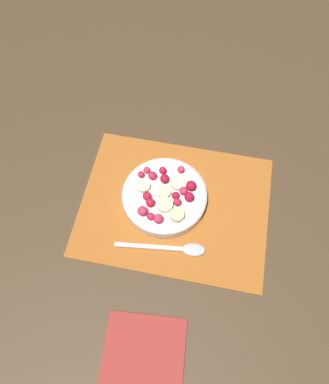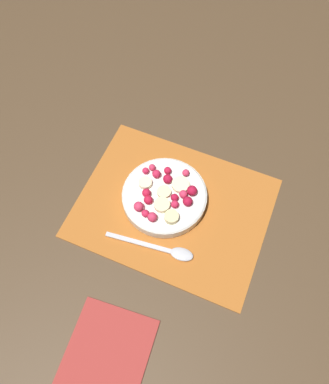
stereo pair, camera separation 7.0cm
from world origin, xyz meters
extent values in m
plane|color=#4C3823|center=(0.00, 0.00, 0.00)|extent=(3.00, 3.00, 0.00)
cube|color=#B26023|center=(0.00, 0.00, 0.00)|extent=(0.39, 0.30, 0.01)
cylinder|color=silver|center=(0.02, -0.01, 0.02)|extent=(0.18, 0.18, 0.02)
torus|color=silver|center=(0.02, -0.01, 0.03)|extent=(0.18, 0.18, 0.01)
cylinder|color=white|center=(0.02, -0.01, 0.03)|extent=(0.16, 0.16, 0.00)
cylinder|color=beige|center=(-0.01, 0.04, 0.04)|extent=(0.04, 0.04, 0.01)
cylinder|color=beige|center=(0.02, -0.01, 0.04)|extent=(0.04, 0.04, 0.01)
cylinder|color=#F4EAB7|center=(0.07, -0.01, 0.04)|extent=(0.04, 0.04, 0.01)
cylinder|color=#F4EAB7|center=(0.00, -0.04, 0.04)|extent=(0.05, 0.05, 0.01)
cylinder|color=beige|center=(0.02, 0.02, 0.04)|extent=(0.03, 0.03, 0.01)
sphere|color=#B21433|center=(0.00, -0.01, 0.04)|extent=(0.02, 0.02, 0.02)
sphere|color=#B21433|center=(-0.03, -0.01, 0.04)|extent=(0.02, 0.02, 0.02)
sphere|color=#B21433|center=(0.03, -0.04, 0.04)|extent=(0.02, 0.02, 0.02)
sphere|color=red|center=(0.05, 0.02, 0.04)|extent=(0.02, 0.02, 0.02)
sphere|color=#D12347|center=(0.08, -0.04, 0.04)|extent=(0.01, 0.01, 0.01)
sphere|color=red|center=(0.04, -0.06, 0.04)|extent=(0.02, 0.02, 0.02)
sphere|color=#D12347|center=(0.06, -0.04, 0.04)|extent=(0.02, 0.02, 0.02)
sphere|color=#DB3356|center=(0.00, -0.07, 0.04)|extent=(0.01, 0.01, 0.01)
sphere|color=#DB3356|center=(-0.01, -0.02, 0.04)|extent=(0.02, 0.02, 0.02)
sphere|color=#DB3356|center=(0.06, 0.04, 0.04)|extent=(0.02, 0.02, 0.02)
sphere|color=#D12347|center=(-0.01, 0.01, 0.04)|extent=(0.02, 0.02, 0.02)
sphere|color=red|center=(0.06, 0.01, 0.04)|extent=(0.02, 0.02, 0.02)
sphere|color=#DB3356|center=(0.02, 0.05, 0.04)|extent=(0.02, 0.02, 0.02)
sphere|color=#D12347|center=(0.04, 0.05, 0.04)|extent=(0.02, 0.02, 0.02)
sphere|color=#B21433|center=(-0.03, -0.03, 0.04)|extent=(0.02, 0.02, 0.02)
sphere|color=#DB3356|center=(0.07, -0.05, 0.04)|extent=(0.01, 0.01, 0.01)
cube|color=silver|center=(0.03, 0.10, 0.01)|extent=(0.14, 0.03, 0.00)
ellipsoid|color=silver|center=(-0.05, 0.09, 0.01)|extent=(0.05, 0.03, 0.01)
cube|color=#A3332D|center=(0.00, 0.30, 0.00)|extent=(0.16, 0.17, 0.01)
camera|label=1|loc=(-0.04, 0.33, 0.71)|focal=35.00mm
camera|label=2|loc=(-0.11, 0.31, 0.71)|focal=35.00mm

